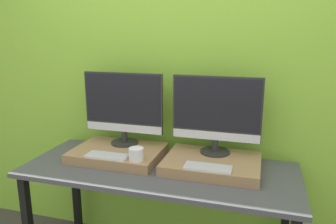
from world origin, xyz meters
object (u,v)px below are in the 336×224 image
object	(u,v)px
monitor_left	(123,106)
keyboard_right	(208,167)
keyboard_left	(107,156)
mug	(136,154)
monitor_right	(216,112)

from	to	relation	value
monitor_left	keyboard_right	bearing A→B (deg)	-22.54
keyboard_left	mug	size ratio (longest dim) A/B	2.98
mug	monitor_right	world-z (taller)	monitor_right
mug	monitor_right	xyz separation A→B (m)	(0.46, 0.27, 0.24)
keyboard_left	mug	distance (m)	0.20
keyboard_left	keyboard_right	world-z (taller)	same
mug	keyboard_right	xyz separation A→B (m)	(0.46, -0.00, -0.03)
mug	monitor_left	bearing A→B (deg)	126.45
monitor_left	keyboard_left	distance (m)	0.39
keyboard_left	mug	bearing A→B (deg)	0.00
monitor_right	mug	bearing A→B (deg)	-149.09
mug	keyboard_left	bearing A→B (deg)	-180.00
keyboard_left	keyboard_right	distance (m)	0.66
monitor_left	keyboard_left	bearing A→B (deg)	-90.00
monitor_left	keyboard_right	xyz separation A→B (m)	(0.66, -0.27, -0.27)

